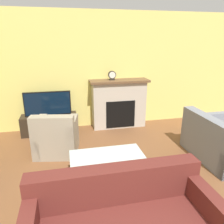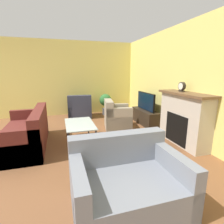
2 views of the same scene
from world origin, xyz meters
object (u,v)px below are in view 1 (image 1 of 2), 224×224
at_px(tv, 48,104).
at_px(mantel_clock, 112,75).
at_px(coffee_table, 108,159).
at_px(couch_loveseat, 221,143).
at_px(armchair_accent, 56,138).

xyz_separation_m(tv, mantel_clock, (1.49, 0.09, 0.57)).
bearing_deg(coffee_table, tv, 113.56).
xyz_separation_m(tv, couch_loveseat, (3.07, -1.83, -0.42)).
relative_size(tv, couch_loveseat, 0.79).
distance_m(armchair_accent, coffee_table, 1.36).
bearing_deg(armchair_accent, couch_loveseat, 174.70).
bearing_deg(coffee_table, armchair_accent, 123.93).
bearing_deg(couch_loveseat, coffee_table, 98.13).
bearing_deg(armchair_accent, mantel_clock, -129.69).
height_order(couch_loveseat, mantel_clock, mantel_clock).
bearing_deg(mantel_clock, tv, -176.68).
distance_m(tv, coffee_table, 2.35).
height_order(couch_loveseat, coffee_table, couch_loveseat).
distance_m(tv, mantel_clock, 1.59).
relative_size(coffee_table, mantel_clock, 5.08).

